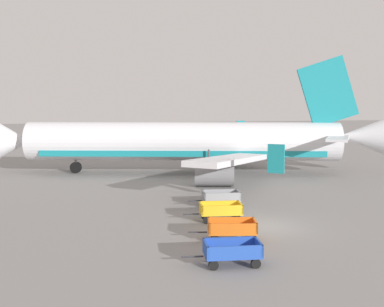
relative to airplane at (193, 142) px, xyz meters
The scene contains 6 objects.
ground_plane 19.64m from the airplane, 88.23° to the right, with size 220.00×220.00×0.00m, color gray.
airplane is the anchor object (origin of this frame).
baggage_cart_nearest 25.41m from the airplane, 96.90° to the right, with size 3.59×1.57×1.07m.
baggage_cart_second_in_row 21.82m from the airplane, 95.50° to the right, with size 3.62×1.80×1.07m.
baggage_cart_third_in_row 17.85m from the airplane, 95.49° to the right, with size 3.60×1.60×1.07m.
baggage_cart_fourth_in_row 14.25m from the airplane, 93.12° to the right, with size 3.60×1.59×1.07m.
Camera 1 is at (-9.19, -25.57, 7.51)m, focal length 44.51 mm.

